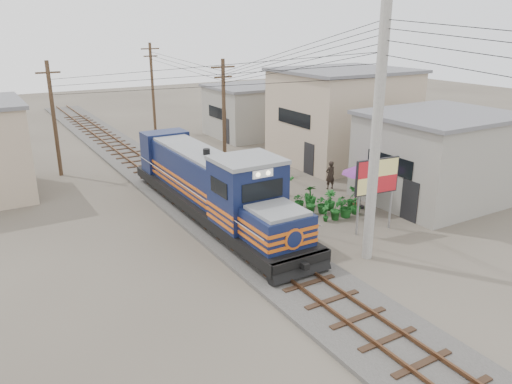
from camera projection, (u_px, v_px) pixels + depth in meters
ground at (289, 273)px, 19.08m from camera, size 120.00×120.00×0.00m
ballast at (185, 197)px, 27.19m from camera, size 3.60×70.00×0.16m
track at (185, 194)px, 27.13m from camera, size 1.15×70.00×0.12m
locomotive at (212, 187)px, 23.89m from camera, size 2.73×14.83×3.68m
utility_pole_main at (376, 137)px, 18.75m from camera, size 0.40×0.40×10.00m
wooden_pole_mid at (224, 113)px, 31.46m from camera, size 1.60×0.24×7.00m
wooden_pole_far at (152, 86)px, 42.92m from camera, size 1.60×0.24×7.50m
wooden_pole_left at (54, 117)px, 30.12m from camera, size 1.60×0.24×7.00m
power_lines at (188, 57)px, 23.48m from camera, size 9.65×19.00×3.30m
shophouse_front at (438, 157)px, 26.32m from camera, size 7.35×6.30×4.70m
shophouse_mid at (342, 115)px, 33.89m from camera, size 8.40×7.35×6.20m
shophouse_back at (250, 111)px, 41.62m from camera, size 6.30×6.30×4.20m
billboard at (377, 178)px, 22.09m from camera, size 2.23×0.36×3.44m
market_umbrella at (363, 169)px, 25.13m from camera, size 2.78×2.78×2.37m
vendor at (330, 175)px, 28.46m from camera, size 0.62×0.43×1.66m
plant_nursery at (329, 203)px, 24.98m from camera, size 3.26×3.18×1.12m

